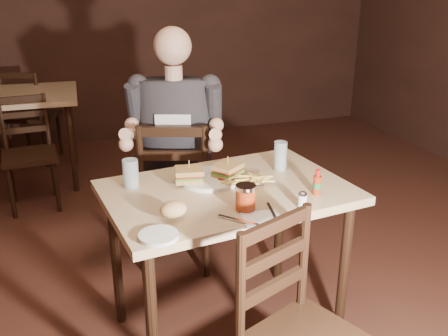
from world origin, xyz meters
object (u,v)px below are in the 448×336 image
object	(u,v)px
bg_table	(27,104)
syrup_dispenser	(246,198)
bg_chair_far	(33,116)
glass_left	(131,173)
glass_right	(280,156)
main_table	(227,207)
hot_sauce	(317,182)
diner	(174,115)
dinner_plate	(209,180)
chair_far	(178,192)
bg_chair_near	(29,155)
side_plate	(159,237)

from	to	relation	value
bg_table	syrup_dispenser	xyz separation A→B (m)	(0.94, -2.59, 0.14)
bg_chair_far	glass_left	bearing A→B (deg)	124.55
bg_table	glass_right	xyz separation A→B (m)	(1.26, -2.22, 0.16)
bg_table	glass_left	distance (m)	2.27
main_table	hot_sauce	size ratio (longest dim) A/B	10.07
diner	dinner_plate	distance (m)	0.58
chair_far	hot_sauce	bearing A→B (deg)	134.58
hot_sauce	syrup_dispenser	distance (m)	0.35
main_table	bg_chair_near	size ratio (longest dim) A/B	1.39
glass_left	bg_chair_far	bearing A→B (deg)	100.98
hot_sauce	glass_left	bearing A→B (deg)	155.88
bg_chair_far	glass_right	size ratio (longest dim) A/B	6.08
hot_sauce	bg_chair_near	bearing A→B (deg)	122.96
hot_sauce	main_table	bearing A→B (deg)	152.31
hot_sauce	side_plate	xyz separation A→B (m)	(-0.73, -0.17, -0.05)
dinner_plate	bg_chair_far	bearing A→B (deg)	107.58
chair_far	diner	world-z (taller)	diner
hot_sauce	chair_far	bearing A→B (deg)	115.49
diner	side_plate	world-z (taller)	diner
chair_far	syrup_dispenser	distance (m)	1.00
bg_chair_far	diner	distance (m)	2.46
bg_chair_far	bg_chair_near	distance (m)	1.10
bg_chair_far	glass_right	world-z (taller)	glass_right
main_table	hot_sauce	bearing A→B (deg)	-27.69
chair_far	hot_sauce	distance (m)	1.05
chair_far	dinner_plate	bearing A→B (deg)	110.84
chair_far	glass_left	world-z (taller)	chair_far
main_table	hot_sauce	world-z (taller)	hot_sauce
bg_table	diner	size ratio (longest dim) A/B	0.88
side_plate	glass_right	bearing A→B (deg)	34.76
bg_chair_near	diner	distance (m)	1.53
bg_chair_far	syrup_dispenser	world-z (taller)	syrup_dispenser
chair_far	bg_chair_far	bearing A→B (deg)	-49.41
glass_left	side_plate	size ratio (longest dim) A/B	0.90
syrup_dispenser	side_plate	distance (m)	0.41
main_table	hot_sauce	distance (m)	0.42
bg_chair_far	bg_chair_near	world-z (taller)	bg_chair_far
bg_chair_far	glass_right	bearing A→B (deg)	138.04
dinner_plate	side_plate	world-z (taller)	dinner_plate
main_table	diner	distance (m)	0.72
main_table	dinner_plate	bearing A→B (deg)	116.79
chair_far	glass_left	distance (m)	0.74
main_table	glass_left	size ratio (longest dim) A/B	8.94
glass_left	syrup_dispenser	distance (m)	0.56
bg_chair_far	bg_chair_near	size ratio (longest dim) A/B	1.05
bg_chair_near	bg_chair_far	bearing A→B (deg)	86.30
diner	syrup_dispenser	distance (m)	0.90
bg_table	diner	bearing A→B (deg)	-63.36
chair_far	dinner_plate	xyz separation A→B (m)	(0.02, -0.59, 0.31)
diner	bg_chair_near	bearing A→B (deg)	145.62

